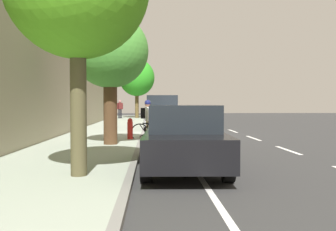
{
  "coord_description": "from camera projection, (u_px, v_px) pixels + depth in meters",
  "views": [
    {
      "loc": [
        1.56,
        18.65,
        1.57
      ],
      "look_at": [
        0.93,
        4.19,
        1.08
      ],
      "focal_mm": 39.59,
      "sensor_mm": 36.0,
      "label": 1
    }
  ],
  "objects": [
    {
      "name": "ground",
      "position": [
        183.0,
        134.0,
        18.75
      ],
      "size": [
        76.44,
        76.44,
        0.0
      ],
      "primitive_type": "plane",
      "color": "#313131"
    },
    {
      "name": "street_tree_mid_block",
      "position": [
        110.0,
        52.0,
        12.89
      ],
      "size": [
        2.68,
        2.68,
        4.57
      ],
      "color": "#4E341F",
      "rests_on": "sidewalk"
    },
    {
      "name": "parked_suv_silver_second",
      "position": [
        162.0,
        112.0,
        21.34
      ],
      "size": [
        1.98,
        4.7,
        1.99
      ],
      "color": "#B7BABF",
      "rests_on": "ground"
    },
    {
      "name": "cyclist_with_backpack",
      "position": [
        147.0,
        116.0,
        15.53
      ],
      "size": [
        0.43,
        0.62,
        1.7
      ],
      "color": "#C6B284",
      "rests_on": "ground"
    },
    {
      "name": "pedestrian_on_phone",
      "position": [
        120.0,
        108.0,
        34.91
      ],
      "size": [
        0.54,
        0.39,
        1.72
      ],
      "color": "black",
      "rests_on": "sidewalk"
    },
    {
      "name": "building_facade",
      "position": [
        65.0,
        78.0,
        18.4
      ],
      "size": [
        0.5,
        47.78,
        5.62
      ],
      "primitive_type": "cube",
      "color": "tan",
      "rests_on": "ground"
    },
    {
      "name": "curb_edge",
      "position": [
        143.0,
        133.0,
        18.66
      ],
      "size": [
        0.16,
        47.78,
        0.12
      ],
      "primitive_type": "cube",
      "color": "gray",
      "rests_on": "ground"
    },
    {
      "name": "lane_stripe_bike_edge",
      "position": [
        172.0,
        134.0,
        18.72
      ],
      "size": [
        0.12,
        47.78,
        0.01
      ],
      "primitive_type": "cube",
      "color": "white",
      "rests_on": "ground"
    },
    {
      "name": "lane_stripe_centre",
      "position": [
        242.0,
        134.0,
        18.56
      ],
      "size": [
        0.14,
        48.4,
        0.01
      ],
      "color": "white",
      "rests_on": "ground"
    },
    {
      "name": "parked_sedan_black_mid",
      "position": [
        184.0,
        138.0,
        8.66
      ],
      "size": [
        1.95,
        4.46,
        1.52
      ],
      "color": "black",
      "rests_on": "ground"
    },
    {
      "name": "bicycle_at_curb",
      "position": [
        152.0,
        132.0,
        15.11
      ],
      "size": [
        1.78,
        0.46,
        0.79
      ],
      "color": "black",
      "rests_on": "ground"
    },
    {
      "name": "parked_suv_grey_nearest",
      "position": [
        158.0,
        108.0,
        37.82
      ],
      "size": [
        2.16,
        4.79,
        1.99
      ],
      "color": "slate",
      "rests_on": "ground"
    },
    {
      "name": "sidewalk",
      "position": [
        106.0,
        133.0,
        18.58
      ],
      "size": [
        3.54,
        47.78,
        0.12
      ],
      "primitive_type": "cube",
      "color": "#9AA595",
      "rests_on": "ground"
    },
    {
      "name": "fire_hydrant",
      "position": [
        130.0,
        128.0,
        14.83
      ],
      "size": [
        0.22,
        0.22,
        0.84
      ],
      "color": "red",
      "rests_on": "sidewalk"
    },
    {
      "name": "street_tree_near_cyclist",
      "position": [
        137.0,
        78.0,
        35.71
      ],
      "size": [
        3.42,
        3.42,
        5.68
      ],
      "color": "brown",
      "rests_on": "sidewalk"
    }
  ]
}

